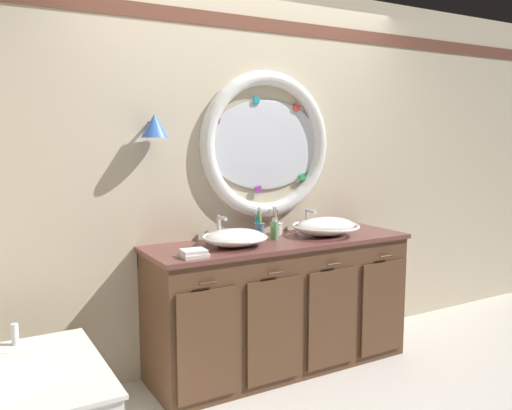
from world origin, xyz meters
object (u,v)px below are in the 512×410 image
Objects in this scene: sink_basin_left at (235,238)px; toothbrush_holder_left at (259,229)px; folded_hand_towel at (194,253)px; toothbrush_holder_right at (276,227)px; soap_dispenser at (274,230)px; sink_basin_right at (326,226)px.

sink_basin_left is 1.92× the size of toothbrush_holder_left.
toothbrush_holder_left is 1.44× the size of folded_hand_towel.
toothbrush_holder_left is 1.05× the size of toothbrush_holder_right.
sink_basin_left is at bearing 23.54° from folded_hand_towel.
toothbrush_holder_left reaches higher than sink_basin_left.
toothbrush_holder_left is 0.12m from soap_dispenser.
toothbrush_holder_left reaches higher than folded_hand_towel.
folded_hand_towel is (-0.35, -0.15, -0.03)m from sink_basin_left.
folded_hand_towel is at bearing -155.74° from toothbrush_holder_right.
soap_dispenser is (0.33, 0.05, 0.01)m from sink_basin_left.
folded_hand_towel is at bearing -163.25° from soap_dispenser.
toothbrush_holder_left is (-0.44, 0.16, -0.00)m from sink_basin_right.
toothbrush_holder_left is at bearing 30.38° from sink_basin_left.
toothbrush_holder_right is 1.35× the size of soap_dispenser.
toothbrush_holder_right is at bearing 54.17° from soap_dispenser.
sink_basin_right reaches higher than sink_basin_left.
toothbrush_holder_right is at bearing 144.40° from sink_basin_right.
toothbrush_holder_right is (0.43, 0.20, -0.00)m from sink_basin_left.
toothbrush_holder_left is at bearing 160.29° from sink_basin_right.
soap_dispenser is at bearing 172.43° from sink_basin_right.
soap_dispenser is 0.70m from folded_hand_towel.
sink_basin_left is 0.71m from sink_basin_right.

